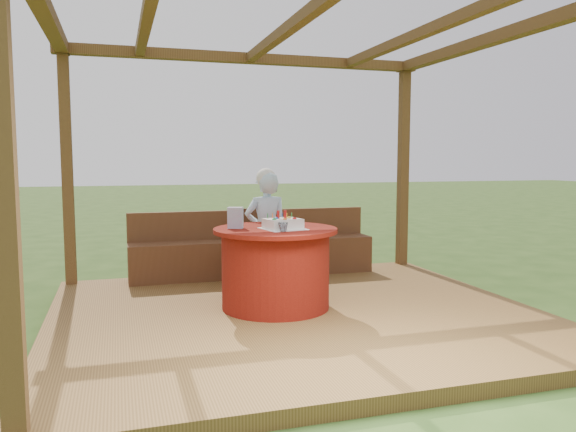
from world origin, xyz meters
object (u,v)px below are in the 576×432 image
at_px(elderly_woman, 266,230).
at_px(drinking_glass, 283,227).
at_px(birthday_cake, 283,224).
at_px(bench, 254,254).
at_px(chair, 251,242).
at_px(gift_bag, 235,218).
at_px(table, 275,267).

xyz_separation_m(elderly_woman, drinking_glass, (-0.09, -0.96, 0.14)).
relative_size(birthday_cake, drinking_glass, 4.74).
bearing_deg(bench, chair, -107.13).
xyz_separation_m(chair, drinking_glass, (-0.05, -1.49, 0.35)).
distance_m(elderly_woman, drinking_glass, 0.97).
height_order(chair, gift_bag, gift_bag).
xyz_separation_m(gift_bag, drinking_glass, (0.36, -0.38, -0.06)).
xyz_separation_m(chair, birthday_cake, (0.00, -1.30, 0.36)).
height_order(table, elderly_woman, elderly_woman).
bearing_deg(gift_bag, birthday_cake, -3.17).
relative_size(elderly_woman, gift_bag, 6.62).
distance_m(gift_bag, drinking_glass, 0.53).
relative_size(bench, drinking_glass, 32.87).
bearing_deg(table, elderly_woman, 82.80).
bearing_deg(chair, elderly_woman, -85.72).
bearing_deg(bench, drinking_glass, -94.98).
distance_m(bench, table, 1.57).
bearing_deg(elderly_woman, table, -97.20).
distance_m(bench, birthday_cake, 1.74).
distance_m(chair, drinking_glass, 1.53).
relative_size(chair, drinking_glass, 9.34).
height_order(elderly_woman, birthday_cake, elderly_woman).
distance_m(table, chair, 1.21).
bearing_deg(drinking_glass, table, 88.42).
bearing_deg(gift_bag, bench, 91.31).
height_order(bench, drinking_glass, drinking_glass).
bearing_deg(elderly_woman, bench, 85.64).
relative_size(table, gift_bag, 5.87).
bearing_deg(bench, birthday_cake, -93.62).
bearing_deg(birthday_cake, bench, 86.38).
distance_m(elderly_woman, gift_bag, 0.76).
relative_size(chair, gift_bag, 4.22).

